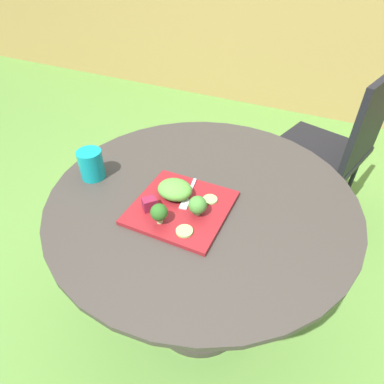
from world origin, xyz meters
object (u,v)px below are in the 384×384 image
(salad_plate, at_px, (181,207))
(drinking_glass, at_px, (92,166))
(patio_chair, at_px, (338,142))
(fork, at_px, (188,196))

(salad_plate, bearing_deg, drinking_glass, 176.58)
(patio_chair, xyz_separation_m, salad_plate, (-0.41, -0.96, 0.18))
(patio_chair, distance_m, fork, 1.02)
(salad_plate, relative_size, fork, 1.85)
(patio_chair, relative_size, fork, 5.82)
(salad_plate, distance_m, drinking_glass, 0.36)
(patio_chair, height_order, salad_plate, patio_chair)
(patio_chair, bearing_deg, salad_plate, -113.07)
(patio_chair, xyz_separation_m, drinking_glass, (-0.76, -0.94, 0.22))
(salad_plate, bearing_deg, patio_chair, 66.93)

